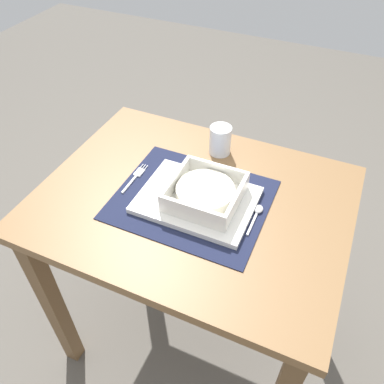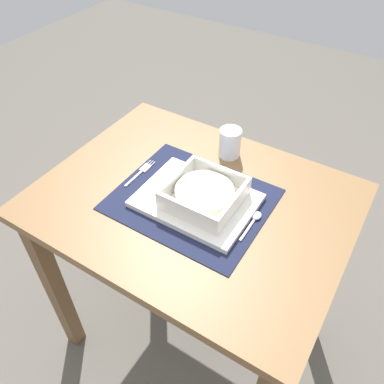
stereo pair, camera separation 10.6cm
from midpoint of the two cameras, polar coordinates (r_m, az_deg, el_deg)
ground_plane at (r=1.70m, az=-1.78°, el=-19.36°), size 6.00×6.00×0.00m
dining_table at (r=1.18m, az=-2.43°, el=-5.38°), size 0.86×0.66×0.76m
placemat at (r=1.08m, az=-2.81°, el=-1.23°), size 0.41×0.34×0.00m
serving_plate at (r=1.06m, az=-2.12°, el=-1.29°), size 0.31×0.23×0.02m
porridge_bowl at (r=1.04m, az=-0.97°, el=-0.31°), size 0.19×0.19×0.06m
fork at (r=1.16m, az=-10.73°, el=2.20°), size 0.02×0.14×0.00m
spoon at (r=1.04m, az=6.65°, el=-3.09°), size 0.02×0.11×0.01m
butter_knife at (r=1.03m, az=4.67°, el=-3.87°), size 0.01×0.13×0.01m
bread_knife at (r=1.03m, az=3.14°, el=-3.83°), size 0.01×0.14×0.01m
drinking_glass at (r=1.22m, az=1.64°, el=7.33°), size 0.07×0.07×0.09m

